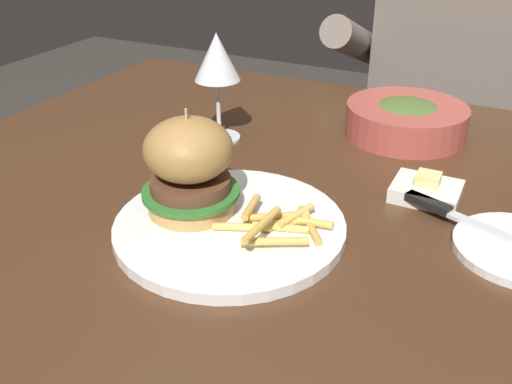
% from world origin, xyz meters
% --- Properties ---
extents(dining_table, '(1.13, 1.00, 0.74)m').
position_xyz_m(dining_table, '(0.00, 0.00, 0.65)').
color(dining_table, '#472B19').
rests_on(dining_table, ground).
extents(main_plate, '(0.28, 0.28, 0.01)m').
position_xyz_m(main_plate, '(-0.03, -0.09, 0.75)').
color(main_plate, white).
rests_on(main_plate, dining_table).
extents(burger_sandwich, '(0.12, 0.12, 0.13)m').
position_xyz_m(burger_sandwich, '(-0.09, -0.09, 0.81)').
color(burger_sandwich, tan).
rests_on(burger_sandwich, main_plate).
extents(fries_pile, '(0.13, 0.12, 0.03)m').
position_xyz_m(fries_pile, '(0.03, -0.08, 0.76)').
color(fries_pile, '#EABC5B').
rests_on(fries_pile, main_plate).
extents(wine_glass, '(0.07, 0.07, 0.17)m').
position_xyz_m(wine_glass, '(-0.18, 0.15, 0.87)').
color(wine_glass, silver).
rests_on(wine_glass, dining_table).
extents(table_knife, '(0.23, 0.10, 0.01)m').
position_xyz_m(table_knife, '(0.24, 0.03, 0.75)').
color(table_knife, silver).
rests_on(table_knife, bread_plate).
extents(butter_dish, '(0.09, 0.07, 0.04)m').
position_xyz_m(butter_dish, '(0.16, 0.10, 0.75)').
color(butter_dish, white).
rests_on(butter_dish, dining_table).
extents(soup_bowl, '(0.20, 0.20, 0.06)m').
position_xyz_m(soup_bowl, '(0.09, 0.30, 0.77)').
color(soup_bowl, '#B24C42').
rests_on(soup_bowl, dining_table).
extents(diner_person, '(0.51, 0.36, 1.18)m').
position_xyz_m(diner_person, '(0.09, 0.78, 0.56)').
color(diner_person, '#282833').
rests_on(diner_person, ground).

